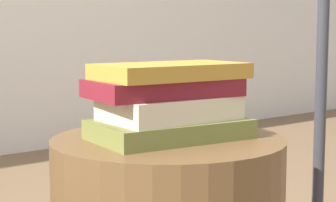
# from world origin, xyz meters

# --- Properties ---
(book_olive) EXTENTS (0.32, 0.22, 0.04)m
(book_olive) POSITION_xyz_m (-0.00, -0.01, 0.45)
(book_olive) COLOR olive
(book_olive) RESTS_ON side_table
(book_cream) EXTENTS (0.26, 0.18, 0.05)m
(book_cream) POSITION_xyz_m (0.00, -0.01, 0.49)
(book_cream) COLOR beige
(book_cream) RESTS_ON book_olive
(book_maroon) EXTENTS (0.31, 0.20, 0.03)m
(book_maroon) POSITION_xyz_m (-0.01, 0.00, 0.53)
(book_maroon) COLOR maroon
(book_maroon) RESTS_ON book_cream
(book_ochre) EXTENTS (0.30, 0.18, 0.03)m
(book_ochre) POSITION_xyz_m (-0.00, -0.01, 0.56)
(book_ochre) COLOR #B7842D
(book_ochre) RESTS_ON book_maroon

